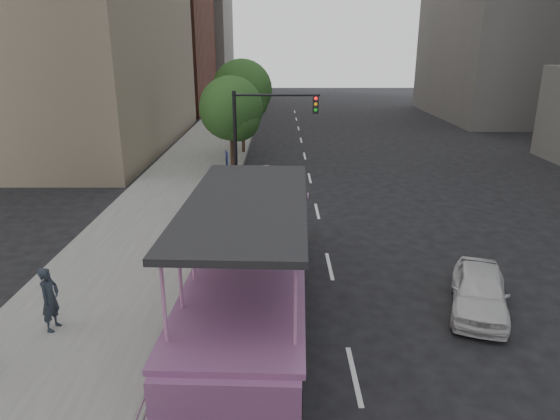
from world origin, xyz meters
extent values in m
plane|color=black|center=(0.00, 0.00, 0.00)|extent=(160.00, 160.00, 0.00)
cube|color=#9A9994|center=(-5.75, 10.00, 0.15)|extent=(5.50, 80.00, 0.30)
cube|color=#A8A7A2|center=(-3.12, 2.00, 0.48)|extent=(0.24, 30.00, 0.36)
cylinder|color=silver|center=(-3.12, -4.00, 1.01)|extent=(0.07, 0.07, 0.70)
cylinder|color=silver|center=(-3.12, -2.00, 1.01)|extent=(0.07, 0.07, 0.70)
cylinder|color=silver|center=(-3.12, 0.00, 1.01)|extent=(0.07, 0.07, 0.70)
cylinder|color=silver|center=(-3.12, 2.00, 1.01)|extent=(0.07, 0.07, 0.70)
cylinder|color=silver|center=(-3.12, 4.00, 1.01)|extent=(0.07, 0.07, 0.70)
cylinder|color=silver|center=(-3.12, 6.00, 1.01)|extent=(0.07, 0.07, 0.70)
cylinder|color=silver|center=(-3.12, 8.00, 1.01)|extent=(0.07, 0.07, 0.70)
cylinder|color=silver|center=(-3.12, 10.00, 1.01)|extent=(0.07, 0.07, 0.70)
cylinder|color=silver|center=(-3.12, 12.00, 1.01)|extent=(0.07, 0.07, 0.70)
cylinder|color=silver|center=(-3.12, 2.00, 1.01)|extent=(0.06, 22.00, 0.06)
cylinder|color=silver|center=(-3.12, 2.00, 1.34)|extent=(0.06, 22.00, 0.06)
cylinder|color=black|center=(-2.82, -3.09, 0.49)|extent=(0.42, 0.99, 0.97)
cylinder|color=black|center=(-0.44, -3.19, 0.49)|extent=(0.42, 0.99, 0.97)
cylinder|color=black|center=(-2.70, -0.07, 0.49)|extent=(0.42, 0.99, 0.97)
cylinder|color=black|center=(-0.32, -0.16, 0.49)|extent=(0.42, 0.99, 0.97)
cylinder|color=black|center=(-2.58, 2.96, 0.49)|extent=(0.42, 0.99, 0.97)
cylinder|color=black|center=(-0.20, 2.86, 0.49)|extent=(0.42, 0.99, 0.97)
cube|color=#C37BB1|center=(-1.50, 0.10, 1.11)|extent=(3.06, 8.97, 1.35)
cube|color=#C37BB1|center=(-1.29, 5.29, 1.38)|extent=(2.74, 2.40, 1.69)
cylinder|color=#C37BB1|center=(-1.25, 6.21, 1.70)|extent=(2.57, 0.86, 2.54)
cube|color=#874F7F|center=(-1.69, -4.49, 1.11)|extent=(2.72, 0.49, 1.35)
cube|color=#874F7F|center=(-1.50, 0.10, 1.85)|extent=(3.20, 9.30, 0.13)
cube|color=black|center=(-1.52, -0.33, 3.67)|extent=(3.15, 7.25, 0.15)
cube|color=#9CA5B8|center=(-1.37, 3.40, 2.51)|extent=(2.49, 0.32, 1.13)
cube|color=#C37BB1|center=(-1.35, 3.88, 2.18)|extent=(2.42, 1.18, 0.54)
imported|color=silver|center=(4.95, 0.96, 0.63)|extent=(2.61, 3.99, 1.26)
imported|color=#252D36|center=(-6.54, -0.47, 1.15)|extent=(0.50, 0.68, 1.70)
cylinder|color=black|center=(-3.00, 9.28, 1.34)|extent=(0.09, 0.09, 2.68)
cube|color=navy|center=(-3.00, 9.28, 2.47)|extent=(0.17, 0.65, 0.97)
cube|color=silver|center=(-2.97, 9.28, 2.47)|extent=(0.11, 0.42, 0.59)
cylinder|color=black|center=(-2.90, 12.50, 2.60)|extent=(0.18, 0.18, 5.20)
cylinder|color=black|center=(-0.90, 12.50, 5.00)|extent=(4.20, 0.12, 0.12)
cube|color=black|center=(1.00, 12.50, 4.55)|extent=(0.28, 0.22, 0.85)
sphere|color=red|center=(1.00, 12.37, 4.85)|extent=(0.16, 0.16, 0.16)
cylinder|color=#3E271C|center=(-3.40, 16.00, 1.54)|extent=(0.22, 0.22, 3.08)
sphere|color=#325722|center=(-3.40, 16.00, 3.96)|extent=(3.52, 3.52, 3.52)
sphere|color=#325722|center=(-3.00, 15.70, 3.41)|extent=(2.42, 2.42, 2.42)
cylinder|color=#3E271C|center=(-3.20, 22.00, 1.74)|extent=(0.22, 0.22, 3.47)
sphere|color=#325722|center=(-3.20, 22.00, 4.46)|extent=(3.97, 3.97, 3.97)
sphere|color=#325722|center=(-2.80, 21.70, 3.84)|extent=(2.73, 2.73, 2.73)
cube|color=slate|center=(-16.00, 64.00, 10.00)|extent=(16.00, 14.00, 20.00)
camera|label=1|loc=(-0.72, -11.73, 7.25)|focal=32.00mm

